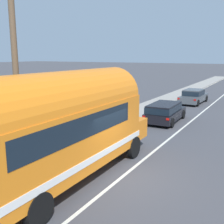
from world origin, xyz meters
TOP-DOWN VIEW (x-y plane):
  - ground_plane at (0.00, 0.00)m, footprint 300.00×300.00m
  - lane_markings at (-1.58, 12.00)m, footprint 3.55×80.00m
  - sidewalk_slab at (-4.64, 10.00)m, footprint 2.44×90.00m
  - utility_pole at (-4.09, -1.23)m, footprint 1.80×0.24m
  - painted_bus at (-1.71, -1.80)m, footprint 2.62×10.67m
  - car_lead at (-1.59, 9.62)m, footprint 2.08×4.51m
  - car_second at (-1.74, 18.64)m, footprint 2.01×4.75m

SIDE VIEW (x-z plane):
  - ground_plane at x=0.00m, z-range 0.00..0.00m
  - lane_markings at x=-1.58m, z-range 0.00..0.01m
  - sidewalk_slab at x=-4.64m, z-range 0.00..0.15m
  - car_second at x=-1.74m, z-range 0.06..1.43m
  - car_lead at x=-1.59m, z-range 0.11..1.48m
  - painted_bus at x=-1.71m, z-range 0.24..4.37m
  - utility_pole at x=-4.09m, z-range 0.17..8.67m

